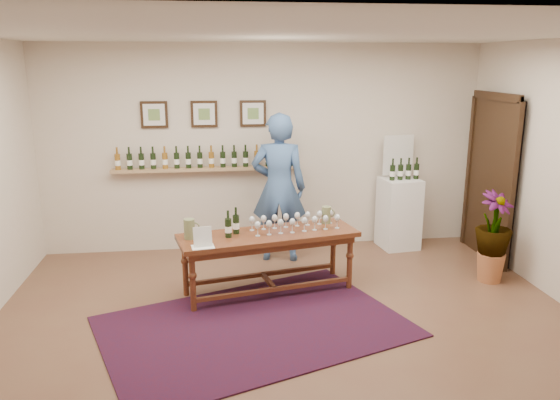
{
  "coord_description": "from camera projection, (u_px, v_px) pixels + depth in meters",
  "views": [
    {
      "loc": [
        -0.73,
        -4.88,
        2.56
      ],
      "look_at": [
        0.0,
        0.8,
        1.1
      ],
      "focal_mm": 35.0,
      "sensor_mm": 36.0,
      "label": 1
    }
  ],
  "objects": [
    {
      "name": "ground",
      "position": [
        290.0,
        327.0,
        5.41
      ],
      "size": [
        6.0,
        6.0,
        0.0
      ],
      "primitive_type": "plane",
      "color": "brown",
      "rests_on": "ground"
    },
    {
      "name": "room_shell",
      "position": [
        429.0,
        174.0,
        7.18
      ],
      "size": [
        6.0,
        6.0,
        6.0
      ],
      "color": "beige",
      "rests_on": "ground"
    },
    {
      "name": "rug",
      "position": [
        255.0,
        326.0,
        5.41
      ],
      "size": [
        3.38,
        2.8,
        0.02
      ],
      "primitive_type": "cube",
      "rotation": [
        0.0,
        0.0,
        0.35
      ],
      "color": "#450C14",
      "rests_on": "ground"
    },
    {
      "name": "tasting_table",
      "position": [
        268.0,
        242.0,
        6.09
      ],
      "size": [
        2.08,
        1.03,
        0.71
      ],
      "rotation": [
        0.0,
        0.0,
        0.21
      ],
      "color": "#461E11",
      "rests_on": "ground"
    },
    {
      "name": "table_glasses",
      "position": [
        295.0,
        222.0,
        6.18
      ],
      "size": [
        1.27,
        0.51,
        0.17
      ],
      "primitive_type": null,
      "rotation": [
        0.0,
        0.0,
        0.19
      ],
      "color": "silver",
      "rests_on": "tasting_table"
    },
    {
      "name": "table_bottles",
      "position": [
        232.0,
        222.0,
        5.95
      ],
      "size": [
        0.33,
        0.25,
        0.31
      ],
      "primitive_type": null,
      "rotation": [
        0.0,
        0.0,
        0.34
      ],
      "color": "black",
      "rests_on": "tasting_table"
    },
    {
      "name": "pitcher_left",
      "position": [
        189.0,
        229.0,
        5.85
      ],
      "size": [
        0.15,
        0.15,
        0.22
      ],
      "primitive_type": null,
      "rotation": [
        0.0,
        0.0,
        0.1
      ],
      "color": "#686F45",
      "rests_on": "tasting_table"
    },
    {
      "name": "pitcher_right",
      "position": [
        326.0,
        215.0,
        6.41
      ],
      "size": [
        0.15,
        0.15,
        0.2
      ],
      "primitive_type": null,
      "rotation": [
        0.0,
        0.0,
        0.18
      ],
      "color": "#686F45",
      "rests_on": "tasting_table"
    },
    {
      "name": "menu_card",
      "position": [
        203.0,
        237.0,
        5.6
      ],
      "size": [
        0.25,
        0.2,
        0.21
      ],
      "primitive_type": "cube",
      "rotation": [
        0.0,
        0.0,
        0.13
      ],
      "color": "silver",
      "rests_on": "tasting_table"
    },
    {
      "name": "display_pedestal",
      "position": [
        399.0,
        213.0,
        7.64
      ],
      "size": [
        0.55,
        0.55,
        0.98
      ],
      "primitive_type": "cube",
      "rotation": [
        0.0,
        0.0,
        0.13
      ],
      "color": "white",
      "rests_on": "ground"
    },
    {
      "name": "pedestal_bottles",
      "position": [
        405.0,
        169.0,
        7.44
      ],
      "size": [
        0.31,
        0.12,
        0.3
      ],
      "primitive_type": null,
      "rotation": [
        0.0,
        0.0,
        0.13
      ],
      "color": "black",
      "rests_on": "display_pedestal"
    },
    {
      "name": "info_sign",
      "position": [
        398.0,
        155.0,
        7.59
      ],
      "size": [
        0.44,
        0.08,
        0.61
      ],
      "primitive_type": "cube",
      "rotation": [
        0.0,
        0.0,
        0.13
      ],
      "color": "silver",
      "rests_on": "display_pedestal"
    },
    {
      "name": "potted_plant",
      "position": [
        493.0,
        237.0,
        6.42
      ],
      "size": [
        0.65,
        0.65,
        0.94
      ],
      "rotation": [
        0.0,
        0.0,
        0.4
      ],
      "color": "#A55E37",
      "rests_on": "ground"
    },
    {
      "name": "person",
      "position": [
        279.0,
        188.0,
        7.05
      ],
      "size": [
        0.78,
        0.58,
        1.94
      ],
      "primitive_type": "imported",
      "rotation": [
        0.0,
        0.0,
        2.97
      ],
      "color": "#3B5B8C",
      "rests_on": "ground"
    }
  ]
}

